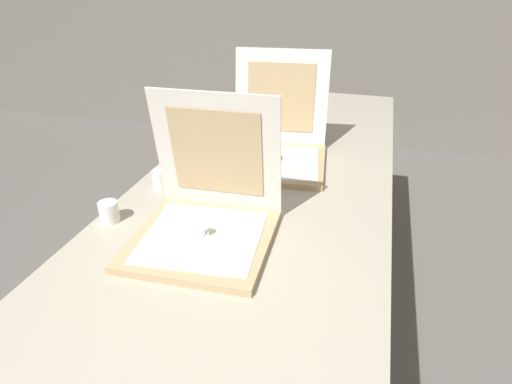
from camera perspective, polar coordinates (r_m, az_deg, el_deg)
table at (r=1.53m, az=1.14°, el=-0.25°), size 0.85×2.45×0.73m
pizza_box_front at (r=1.20m, az=-6.58°, el=-3.51°), size 0.38×0.38×0.38m
pizza_box_middle at (r=1.66m, az=2.53°, el=5.83°), size 0.41×0.46×0.38m
cup_white_near_left at (r=1.34m, az=-18.60°, el=-2.47°), size 0.06×0.06×0.06m
cup_white_far at (r=1.92m, az=-1.07°, el=8.23°), size 0.06×0.06×0.06m
cup_white_mid at (r=1.65m, az=-8.61°, el=4.56°), size 0.06×0.06×0.06m
cup_white_near_center at (r=1.50m, az=-12.28°, el=1.66°), size 0.06×0.06×0.06m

